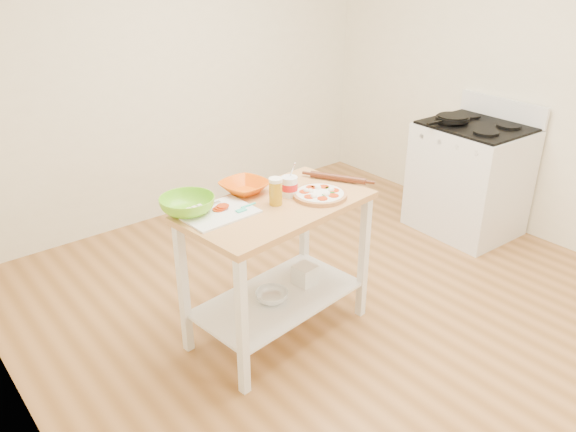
# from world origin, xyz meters

# --- Properties ---
(room_shell) EXTENTS (4.04, 4.54, 2.74)m
(room_shell) POSITION_xyz_m (0.00, 0.00, 1.35)
(room_shell) COLOR #AA743E
(room_shell) RESTS_ON ground
(prep_island) EXTENTS (1.18, 0.73, 0.90)m
(prep_island) POSITION_xyz_m (-0.53, 0.20, 0.65)
(prep_island) COLOR tan
(prep_island) RESTS_ON ground
(gas_stove) EXTENTS (0.73, 0.84, 1.11)m
(gas_stove) POSITION_xyz_m (1.64, 0.33, 0.47)
(gas_stove) COLOR silver
(gas_stove) RESTS_ON ground
(skillet) EXTENTS (0.43, 0.28, 0.03)m
(skillet) POSITION_xyz_m (1.53, 0.50, 0.97)
(skillet) COLOR black
(skillet) RESTS_ON gas_stove
(pizza) EXTENTS (0.32, 0.32, 0.05)m
(pizza) POSITION_xyz_m (-0.27, 0.12, 0.92)
(pizza) COLOR tan
(pizza) RESTS_ON prep_island
(cutting_board) EXTENTS (0.41, 0.32, 0.04)m
(cutting_board) POSITION_xyz_m (-0.87, 0.31, 0.91)
(cutting_board) COLOR white
(cutting_board) RESTS_ON prep_island
(spatula) EXTENTS (0.15, 0.05, 0.01)m
(spatula) POSITION_xyz_m (-0.72, 0.25, 0.92)
(spatula) COLOR #39D8BC
(spatula) RESTS_ON cutting_board
(knife) EXTENTS (0.27, 0.06, 0.01)m
(knife) POSITION_xyz_m (-0.96, 0.39, 0.92)
(knife) COLOR silver
(knife) RESTS_ON cutting_board
(orange_bowl) EXTENTS (0.31, 0.31, 0.07)m
(orange_bowl) POSITION_xyz_m (-0.58, 0.46, 0.93)
(orange_bowl) COLOR #E95804
(orange_bowl) RESTS_ON prep_island
(green_bowl) EXTENTS (0.38, 0.38, 0.10)m
(green_bowl) POSITION_xyz_m (-0.99, 0.42, 0.95)
(green_bowl) COLOR #71CC1E
(green_bowl) RESTS_ON prep_island
(beer_pint) EXTENTS (0.08, 0.08, 0.16)m
(beer_pint) POSITION_xyz_m (-0.54, 0.20, 0.98)
(beer_pint) COLOR #B88A11
(beer_pint) RESTS_ON prep_island
(yogurt_tub) EXTENTS (0.10, 0.10, 0.21)m
(yogurt_tub) POSITION_xyz_m (-0.40, 0.25, 0.96)
(yogurt_tub) COLOR white
(yogurt_tub) RESTS_ON prep_island
(rolling_pin) EXTENTS (0.21, 0.34, 0.04)m
(rolling_pin) POSITION_xyz_m (-0.01, 0.23, 0.92)
(rolling_pin) COLOR #582814
(rolling_pin) RESTS_ON prep_island
(shelf_glass_bowl) EXTENTS (0.25, 0.25, 0.06)m
(shelf_glass_bowl) POSITION_xyz_m (-0.59, 0.19, 0.29)
(shelf_glass_bowl) COLOR silver
(shelf_glass_bowl) RESTS_ON prep_island
(shelf_bin) EXTENTS (0.14, 0.14, 0.13)m
(shelf_bin) POSITION_xyz_m (-0.29, 0.22, 0.32)
(shelf_bin) COLOR white
(shelf_bin) RESTS_ON prep_island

